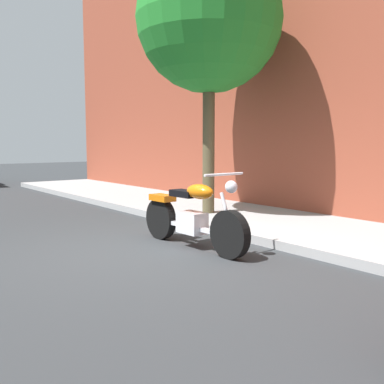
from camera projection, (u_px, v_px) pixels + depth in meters
name	position (u px, v px, depth m)	size (l,w,h in m)	color
ground_plane	(145.00, 250.00, 6.42)	(60.00, 60.00, 0.00)	#303335
sidewalk	(275.00, 224.00, 8.16)	(22.00, 2.61, 0.14)	#9F9F9F
building_facade	(332.00, 18.00, 8.67)	(22.00, 0.50, 8.07)	brown
motorcycle	(192.00, 217.00, 6.55)	(2.29, 0.70, 1.16)	black
street_tree	(209.00, 20.00, 8.62)	(2.90, 2.90, 5.46)	brown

